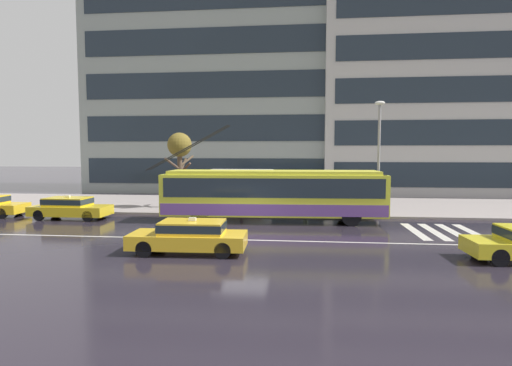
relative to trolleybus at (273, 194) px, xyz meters
The scene contains 17 objects.
ground_plane 4.29m from the trolleybus, 108.69° to the right, with size 160.00×160.00×0.00m, color #27222B.
sidewalk_slab 6.89m from the trolleybus, 100.96° to the left, with size 80.00×10.00×0.14m, color gray.
crosswalk_stripe_edge_near 7.65m from the trolleybus, 16.23° to the right, with size 0.44×4.40×0.01m, color beige.
crosswalk_stripe_inner_a 8.50m from the trolleybus, 14.50° to the right, with size 0.44×4.40×0.01m, color beige.
crosswalk_stripe_center 9.36m from the trolleybus, 13.10° to the right, with size 0.44×4.40×0.01m, color beige.
crosswalk_stripe_inner_b 10.22m from the trolleybus, 11.94° to the right, with size 0.44×4.40×0.01m, color beige.
lane_centre_line 5.38m from the trolleybus, 104.40° to the right, with size 72.00×0.14×0.01m, color silver.
trolleybus is the anchor object (origin of this frame).
taxi_oncoming_near 8.07m from the trolleybus, 110.19° to the right, with size 4.55×1.90×1.39m.
taxi_queued_behind_bus 11.95m from the trolleybus, behind, with size 4.48×1.83×1.39m.
bus_shelter 4.69m from the trolleybus, 120.57° to the left, with size 4.14×1.71×2.61m.
pedestrian_at_shelter 3.24m from the trolleybus, 53.12° to the left, with size 1.27×1.27×1.95m.
pedestrian_approaching_curb 4.83m from the trolleybus, 120.12° to the left, with size 1.39×1.39×1.96m.
street_lamp 6.96m from the trolleybus, 19.24° to the left, with size 0.60×0.32×6.76m.
street_tree_bare 8.21m from the trolleybus, 147.81° to the left, with size 1.70×2.46×5.07m.
office_tower_corner_left 22.43m from the trolleybus, 106.14° to the left, with size 27.54×10.42×23.81m.
office_tower_corner_right 28.73m from the trolleybus, 50.80° to the left, with size 26.56×14.91×25.39m.
Camera 1 is at (2.76, -19.30, 3.97)m, focal length 29.05 mm.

